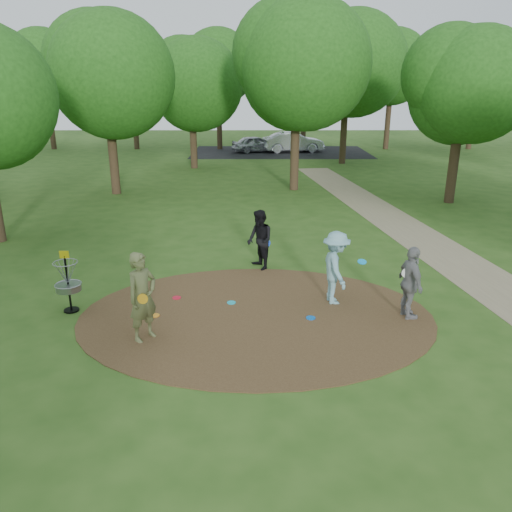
{
  "coord_description": "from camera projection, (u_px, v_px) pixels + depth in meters",
  "views": [
    {
      "loc": [
        -0.02,
        -10.75,
        5.24
      ],
      "look_at": [
        0.0,
        1.2,
        1.1
      ],
      "focal_mm": 35.0,
      "sensor_mm": 36.0,
      "label": 1
    }
  ],
  "objects": [
    {
      "name": "footpath",
      "position": [
        491.0,
        284.0,
        13.77
      ],
      "size": [
        7.55,
        39.89,
        0.01
      ],
      "primitive_type": "cube",
      "rotation": [
        0.0,
        0.0,
        0.14
      ],
      "color": "#8C7A5B",
      "rests_on": "ground"
    },
    {
      "name": "disc_ground_red",
      "position": [
        177.0,
        298.0,
        12.82
      ],
      "size": [
        0.22,
        0.22,
        0.02
      ],
      "primitive_type": "cylinder",
      "color": "red",
      "rests_on": "dirt_clearing"
    },
    {
      "name": "player_throwing_with_disc",
      "position": [
        336.0,
        268.0,
        12.32
      ],
      "size": [
        1.19,
        1.29,
        1.86
      ],
      "color": "#7CAFB9",
      "rests_on": "ground"
    },
    {
      "name": "ground",
      "position": [
        256.0,
        316.0,
        11.87
      ],
      "size": [
        100.0,
        100.0,
        0.0
      ],
      "primitive_type": "plane",
      "color": "#2D5119",
      "rests_on": "ground"
    },
    {
      "name": "player_waiting_with_disc",
      "position": [
        411.0,
        283.0,
        11.51
      ],
      "size": [
        0.59,
        1.09,
        1.76
      ],
      "color": "gray",
      "rests_on": "ground"
    },
    {
      "name": "parking_lot",
      "position": [
        280.0,
        152.0,
        40.22
      ],
      "size": [
        14.0,
        8.0,
        0.01
      ],
      "primitive_type": "cube",
      "color": "black",
      "rests_on": "ground"
    },
    {
      "name": "dirt_clearing",
      "position": [
        256.0,
        316.0,
        11.87
      ],
      "size": [
        8.4,
        8.4,
        0.02
      ],
      "primitive_type": "cylinder",
      "color": "#47301C",
      "rests_on": "ground"
    },
    {
      "name": "disc_golf_basket",
      "position": [
        67.0,
        277.0,
        11.86
      ],
      "size": [
        0.63,
        0.63,
        1.54
      ],
      "color": "black",
      "rests_on": "ground"
    },
    {
      "name": "disc_ground_blue",
      "position": [
        311.0,
        318.0,
        11.72
      ],
      "size": [
        0.22,
        0.22,
        0.02
      ],
      "primitive_type": "cylinder",
      "color": "blue",
      "rests_on": "dirt_clearing"
    },
    {
      "name": "player_walking_with_disc",
      "position": [
        260.0,
        240.0,
        14.64
      ],
      "size": [
        0.97,
        1.06,
        1.78
      ],
      "color": "black",
      "rests_on": "ground"
    },
    {
      "name": "tree_ring",
      "position": [
        304.0,
        82.0,
        20.11
      ],
      "size": [
        36.81,
        45.74,
        9.6
      ],
      "color": "#332316",
      "rests_on": "ground"
    },
    {
      "name": "disc_ground_cyan",
      "position": [
        231.0,
        303.0,
        12.54
      ],
      "size": [
        0.22,
        0.22,
        0.02
      ],
      "primitive_type": "cylinder",
      "color": "#19B3C9",
      "rests_on": "dirt_clearing"
    },
    {
      "name": "disc_ground_orange",
      "position": [
        155.0,
        315.0,
        11.84
      ],
      "size": [
        0.22,
        0.22,
        0.02
      ],
      "primitive_type": "cylinder",
      "color": "orange",
      "rests_on": "dirt_clearing"
    },
    {
      "name": "car_left",
      "position": [
        256.0,
        144.0,
        39.99
      ],
      "size": [
        4.11,
        2.83,
        1.3
      ],
      "primitive_type": "imported",
      "rotation": [
        0.0,
        0.0,
        1.95
      ],
      "color": "#B6B7BE",
      "rests_on": "ground"
    },
    {
      "name": "player_observer_with_disc",
      "position": [
        142.0,
        297.0,
        10.5
      ],
      "size": [
        0.81,
        0.86,
        1.97
      ],
      "color": "#61673C",
      "rests_on": "ground"
    },
    {
      "name": "car_right",
      "position": [
        293.0,
        142.0,
        39.89
      ],
      "size": [
        5.01,
        2.39,
        1.59
      ],
      "primitive_type": "imported",
      "rotation": [
        0.0,
        0.0,
        1.72
      ],
      "color": "#B7B9C0",
      "rests_on": "ground"
    }
  ]
}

